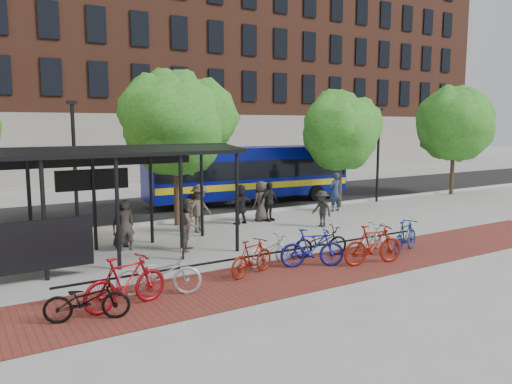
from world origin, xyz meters
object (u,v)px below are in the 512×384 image
bike_1 (126,282)px  bike_5 (252,257)px  pedestrian_3 (200,208)px  pedestrian_7 (335,192)px  bus (249,171)px  pedestrian_0 (121,226)px  tree_c (341,128)px  lamp_post_left (75,164)px  bike_11 (405,236)px  pedestrian_6 (261,201)px  bike_2 (159,273)px  bike_9 (373,245)px  tree_b (177,119)px  bike_0 (87,300)px  pedestrian_1 (125,225)px  lamp_post_right (378,152)px  bike_6 (269,251)px  bike_8 (320,242)px  bike_10 (371,239)px  pedestrian_5 (240,204)px  pedestrian_9 (322,209)px  tree_d (455,121)px  bus_shelter (65,166)px  pedestrian_8 (189,224)px  pedestrian_4 (269,201)px

bike_1 → bike_5: bike_1 is taller
pedestrian_3 → pedestrian_7: 7.79m
bus → pedestrian_0: (-8.86, -6.15, -0.98)m
tree_c → lamp_post_left: size_ratio=1.16×
bike_11 → pedestrian_3: pedestrian_3 is taller
lamp_post_left → pedestrian_6: (7.54, -1.38, -1.86)m
bike_2 → bike_11: (8.54, -0.29, -0.01)m
pedestrian_6 → bike_9: bearing=71.1°
tree_b → lamp_post_left: size_ratio=1.26×
bike_0 → bike_5: bearing=-61.8°
bike_11 → pedestrian_1: size_ratio=1.03×
lamp_post_right → pedestrian_6: size_ratio=2.89×
bike_1 → bike_6: (4.79, 1.28, -0.18)m
bike_8 → lamp_post_right: bearing=-42.0°
bike_1 → pedestrian_1: (1.62, 5.27, 0.25)m
bike_8 → bike_9: bearing=-141.5°
bike_10 → pedestrian_0: 8.56m
pedestrian_5 → pedestrian_0: bearing=0.9°
lamp_post_right → bike_11: bearing=-130.6°
tree_c → bike_1: 16.60m
bike_8 → pedestrian_0: (-5.08, 4.62, 0.27)m
tree_b → bike_6: (-0.10, -7.15, -4.01)m
pedestrian_1 → pedestrian_9: bearing=176.6°
bike_2 → pedestrian_1: size_ratio=1.20×
lamp_post_left → pedestrian_7: lamp_post_left is taller
bike_6 → pedestrian_6: 7.00m
bike_5 → bike_10: 4.73m
tree_d → pedestrian_3: tree_d is taller
pedestrian_5 → tree_b: bearing=-40.4°
tree_d → lamp_post_left: bearing=179.4°
pedestrian_3 → tree_d: bearing=-18.7°
bike_11 → bike_1: bearing=71.4°
bike_8 → pedestrian_7: size_ratio=0.98×
bike_5 → pedestrian_3: size_ratio=0.91×
tree_b → pedestrian_0: bearing=-141.2°
bike_6 → pedestrian_7: (7.97, 6.23, 0.52)m
tree_c → pedestrian_9: size_ratio=3.89×
tree_b → lamp_post_left: bearing=176.5°
bus_shelter → tree_c: 14.77m
lamp_post_right → bike_10: (-8.27, -7.94, -2.28)m
pedestrian_3 → pedestrian_6: pedestrian_3 is taller
pedestrian_8 → bike_10: bearing=-84.2°
lamp_post_left → pedestrian_4: bearing=-11.3°
bike_2 → pedestrian_9: pedestrian_9 is taller
bike_2 → pedestrian_7: size_ratio=1.10×
lamp_post_left → bike_10: lamp_post_left is taller
bike_10 → bike_1: bearing=70.2°
bus_shelter → bike_6: 6.62m
tree_c → bus: size_ratio=0.52×
bike_11 → pedestrian_6: (-1.17, 7.13, 0.34)m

